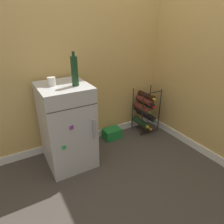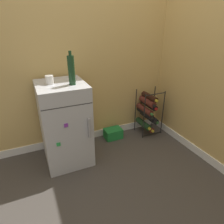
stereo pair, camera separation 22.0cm
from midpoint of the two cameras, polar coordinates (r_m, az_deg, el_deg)
name	(u,v)px [view 1 (the left image)]	position (r m, az deg, el deg)	size (l,w,h in m)	color
ground_plane	(121,158)	(2.30, -0.13, -13.16)	(14.00, 14.00, 0.00)	#423D38
wall_back	(95,38)	(2.35, -7.74, 20.24)	(6.75, 0.07, 2.50)	tan
mini_fridge	(67,126)	(2.12, -15.70, -3.88)	(0.47, 0.54, 0.87)	#B7BABF
wine_rack	(144,111)	(2.70, 6.97, 0.31)	(0.30, 0.33, 0.61)	black
soda_box	(112,133)	(2.63, -2.37, -6.18)	(0.22, 0.16, 0.13)	#1E7F38
fridge_top_cup	(51,81)	(1.95, -20.10, 8.16)	(0.07, 0.07, 0.08)	silver
fridge_top_bottle	(75,71)	(1.86, -14.05, 11.29)	(0.06, 0.06, 0.31)	#19381E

